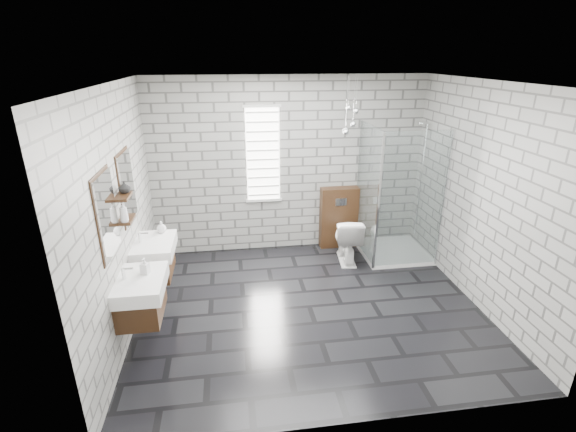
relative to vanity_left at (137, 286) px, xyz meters
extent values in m
cube|color=black|center=(1.91, 0.50, -0.77)|extent=(4.20, 3.60, 0.02)
cube|color=white|center=(1.91, 0.50, 1.95)|extent=(4.20, 3.60, 0.02)
cube|color=gray|center=(1.91, 2.31, 0.59)|extent=(4.20, 0.02, 2.70)
cube|color=gray|center=(1.91, -1.31, 0.59)|extent=(4.20, 0.02, 2.70)
cube|color=gray|center=(-0.20, 0.50, 0.59)|extent=(0.02, 3.60, 2.70)
cube|color=gray|center=(4.02, 0.50, 0.59)|extent=(0.02, 3.60, 2.70)
cube|color=#392211|center=(0.02, 0.00, -0.21)|extent=(0.42, 0.62, 0.30)
cube|color=silver|center=(0.22, 0.00, -0.18)|extent=(0.02, 0.35, 0.01)
cube|color=white|center=(0.04, 0.00, 0.02)|extent=(0.47, 0.70, 0.15)
cylinder|color=silver|center=(-0.11, 0.00, 0.15)|extent=(0.04, 0.04, 0.12)
cylinder|color=silver|center=(-0.06, 0.00, 0.20)|extent=(0.10, 0.02, 0.02)
cube|color=white|center=(-0.17, 0.00, 0.79)|extent=(0.03, 0.55, 0.80)
cube|color=#392211|center=(-0.19, 0.00, 0.79)|extent=(0.01, 0.59, 0.84)
cube|color=#392211|center=(0.02, 0.89, -0.21)|extent=(0.42, 0.62, 0.30)
cube|color=silver|center=(0.22, 0.89, -0.18)|extent=(0.02, 0.35, 0.01)
cube|color=white|center=(0.04, 0.89, 0.02)|extent=(0.47, 0.70, 0.15)
cylinder|color=silver|center=(-0.11, 0.89, 0.15)|extent=(0.04, 0.04, 0.12)
cylinder|color=silver|center=(-0.06, 0.89, 0.20)|extent=(0.10, 0.02, 0.02)
cube|color=white|center=(-0.17, 0.89, 0.79)|extent=(0.03, 0.55, 0.80)
cube|color=#392211|center=(-0.19, 0.89, 0.79)|extent=(0.01, 0.59, 0.84)
cube|color=#392211|center=(-0.12, 0.45, 0.56)|extent=(0.14, 0.30, 0.03)
cube|color=#392211|center=(-0.12, 0.45, 0.82)|extent=(0.14, 0.30, 0.03)
cube|color=white|center=(1.51, 2.29, 0.79)|extent=(0.50, 0.02, 1.40)
cube|color=silver|center=(1.51, 2.27, 1.51)|extent=(0.56, 0.04, 0.04)
cube|color=silver|center=(1.51, 2.27, 0.07)|extent=(0.56, 0.04, 0.04)
cube|color=silver|center=(1.51, 2.27, 0.16)|extent=(0.48, 0.01, 0.02)
cube|color=silver|center=(1.51, 2.27, 0.30)|extent=(0.48, 0.01, 0.02)
cube|color=silver|center=(1.51, 2.27, 0.44)|extent=(0.48, 0.01, 0.02)
cube|color=silver|center=(1.51, 2.27, 0.58)|extent=(0.48, 0.01, 0.02)
cube|color=silver|center=(1.51, 2.27, 0.72)|extent=(0.48, 0.01, 0.02)
cube|color=silver|center=(1.51, 2.27, 0.86)|extent=(0.48, 0.01, 0.02)
cube|color=silver|center=(1.51, 2.27, 1.00)|extent=(0.48, 0.01, 0.02)
cube|color=silver|center=(1.51, 2.27, 1.14)|extent=(0.48, 0.01, 0.02)
cube|color=silver|center=(1.51, 2.27, 1.28)|extent=(0.48, 0.01, 0.03)
cube|color=silver|center=(1.51, 2.27, 1.42)|extent=(0.48, 0.01, 0.03)
cube|color=#392211|center=(2.71, 2.20, -0.26)|extent=(0.60, 0.20, 1.00)
cube|color=silver|center=(2.71, 2.10, 0.04)|extent=(0.18, 0.01, 0.12)
cube|color=white|center=(3.51, 1.80, -0.73)|extent=(1.00, 1.00, 0.06)
cube|color=silver|center=(3.51, 1.31, 0.27)|extent=(1.00, 0.01, 2.00)
cube|color=silver|center=(3.02, 1.80, 0.27)|extent=(0.01, 1.00, 2.00)
cube|color=silver|center=(3.02, 1.31, 0.27)|extent=(0.03, 0.03, 2.00)
cube|color=silver|center=(3.99, 1.31, 0.27)|extent=(0.03, 0.03, 2.00)
cylinder|color=silver|center=(3.95, 2.00, 0.34)|extent=(0.02, 0.02, 1.80)
cylinder|color=silver|center=(3.87, 2.00, 1.26)|extent=(0.14, 0.14, 0.02)
sphere|color=silver|center=(2.64, 1.80, 1.19)|extent=(0.09, 0.09, 0.09)
cylinder|color=silver|center=(2.64, 1.80, 1.59)|extent=(0.01, 0.01, 0.71)
sphere|color=silver|center=(2.76, 1.86, 1.29)|extent=(0.09, 0.09, 0.09)
cylinder|color=silver|center=(2.76, 1.86, 1.64)|extent=(0.01, 0.01, 0.61)
sphere|color=silver|center=(2.70, 1.94, 1.51)|extent=(0.09, 0.09, 0.09)
cylinder|color=silver|center=(2.70, 1.94, 1.75)|extent=(0.01, 0.01, 0.39)
sphere|color=silver|center=(2.67, 1.91, 1.20)|extent=(0.09, 0.09, 0.09)
cylinder|color=silver|center=(2.67, 1.91, 1.59)|extent=(0.01, 0.01, 0.70)
sphere|color=silver|center=(2.80, 1.90, 1.46)|extent=(0.09, 0.09, 0.09)
cylinder|color=silver|center=(2.80, 1.90, 1.73)|extent=(0.01, 0.01, 0.44)
imported|color=white|center=(2.71, 1.68, -0.40)|extent=(0.47, 0.73, 0.71)
imported|color=#B2B2B2|center=(0.08, 0.09, 0.18)|extent=(0.10, 0.10, 0.17)
imported|color=#B2B2B2|center=(0.10, 1.16, 0.17)|extent=(0.13, 0.13, 0.15)
imported|color=#B2B2B2|center=(-0.11, 0.34, 0.69)|extent=(0.09, 0.09, 0.22)
imported|color=#B2B2B2|center=(-0.11, 0.53, 0.90)|extent=(0.15, 0.15, 0.13)
camera|label=1|loc=(1.00, -3.89, 2.23)|focal=26.00mm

